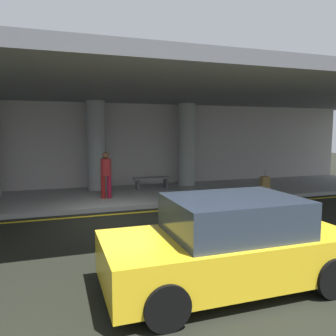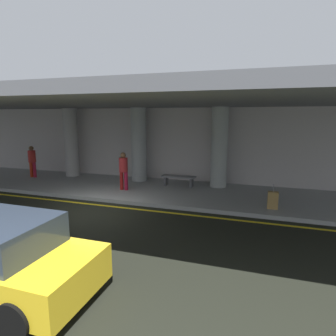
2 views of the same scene
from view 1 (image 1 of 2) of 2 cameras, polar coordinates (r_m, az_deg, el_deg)
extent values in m
plane|color=black|center=(10.05, -8.88, -8.64)|extent=(60.00, 60.00, 0.00)
cube|color=#9A9D9D|center=(13.03, -11.21, -4.91)|extent=(26.00, 4.20, 0.15)
cube|color=yellow|center=(10.63, -9.44, -7.80)|extent=(26.00, 0.14, 0.01)
cylinder|color=#989E9F|center=(14.13, -12.08, 3.70)|extent=(0.76, 0.76, 3.65)
cylinder|color=#9CA29F|center=(15.12, 3.19, 3.99)|extent=(0.76, 0.76, 3.65)
cube|color=#5C5D64|center=(12.37, -11.29, 12.54)|extent=(28.00, 13.20, 0.30)
cube|color=#B7B1AF|center=(15.04, -12.48, 3.56)|extent=(26.00, 0.30, 3.80)
cube|color=yellow|center=(5.80, 10.07, -14.22)|extent=(4.10, 1.80, 0.70)
cube|color=#2D3847|center=(5.66, 11.09, -7.89)|extent=(2.10, 1.60, 0.60)
cylinder|color=black|center=(7.24, 16.34, -12.12)|extent=(0.64, 0.22, 0.64)
cylinder|color=black|center=(6.02, 26.01, -16.36)|extent=(0.64, 0.22, 0.64)
cylinder|color=black|center=(6.18, -5.46, -15.14)|extent=(0.64, 0.22, 0.64)
cylinder|color=black|center=(4.69, -0.33, -22.43)|extent=(0.64, 0.22, 0.64)
cylinder|color=maroon|center=(12.37, -10.97, -3.21)|extent=(0.16, 0.16, 0.82)
cylinder|color=maroon|center=(12.40, -9.96, -3.17)|extent=(0.16, 0.16, 0.82)
cylinder|color=maroon|center=(12.28, -10.53, 0.12)|extent=(0.38, 0.38, 0.62)
sphere|color=brown|center=(12.25, -10.57, 2.12)|extent=(0.24, 0.24, 0.24)
cube|color=#9D7A42|center=(14.00, 16.13, -2.66)|extent=(0.36, 0.22, 0.62)
cylinder|color=slate|center=(13.94, 16.19, -0.83)|extent=(0.02, 0.02, 0.28)
cube|color=slate|center=(14.20, -2.77, -1.73)|extent=(1.60, 0.50, 0.06)
cube|color=#4C4C51|center=(14.08, -5.19, -2.80)|extent=(0.10, 0.40, 0.42)
cube|color=#4C4C51|center=(14.41, -0.39, -2.57)|extent=(0.10, 0.40, 0.42)
camera|label=2|loc=(7.53, 64.89, 9.01)|focal=30.55mm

